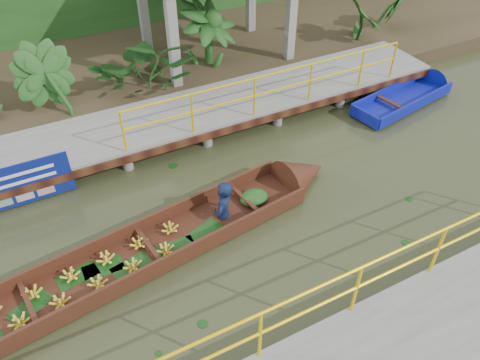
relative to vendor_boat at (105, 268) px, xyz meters
name	(u,v)px	position (x,y,z in m)	size (l,w,h in m)	color
ground	(218,229)	(2.28, 0.13, -0.22)	(80.00, 80.00, 0.00)	#2D2F17
land_strip	(112,66)	(2.28, 7.63, 0.01)	(30.00, 8.00, 0.45)	#302618
far_dock	(157,124)	(2.30, 3.56, 0.26)	(16.00, 2.06, 1.66)	slate
vendor_boat	(105,268)	(0.00, 0.00, 0.00)	(10.90, 2.49, 2.12)	#391E0F
moored_blue_boat	(421,90)	(9.66, 2.23, -0.06)	(3.78, 1.59, 0.88)	#0D1597
tropical_plants	(208,45)	(4.53, 5.43, 1.10)	(14.38, 1.38, 1.73)	#153F14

